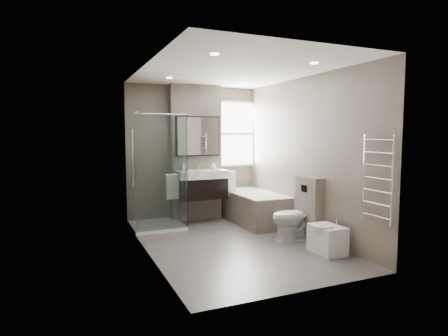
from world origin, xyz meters
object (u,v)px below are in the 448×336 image
vanity (201,184)px  bathtub (253,206)px  toilet (295,217)px  bidet (327,239)px

vanity → bathtub: bearing=-19.4°
bathtub → toilet: (0.05, -1.32, 0.06)m
bathtub → vanity: bearing=160.6°
vanity → toilet: vanity is taller
vanity → bidet: 2.64m
vanity → bidet: size_ratio=1.86×
bidet → bathtub: bearing=92.5°
bidet → vanity: bearing=113.1°
bathtub → bidet: bearing=-87.5°
toilet → bidet: (0.04, -0.74, -0.17)m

